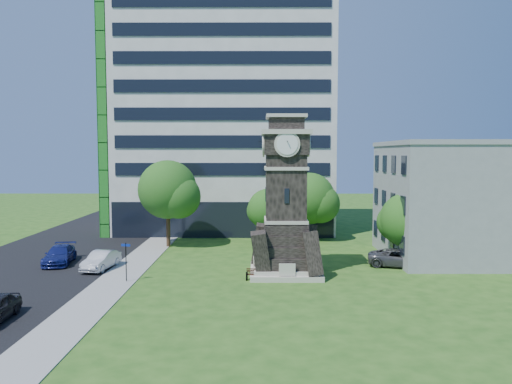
{
  "coord_description": "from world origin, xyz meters",
  "views": [
    {
      "loc": [
        0.85,
        -36.07,
        9.31
      ],
      "look_at": [
        0.71,
        6.59,
        6.02
      ],
      "focal_mm": 35.0,
      "sensor_mm": 36.0,
      "label": 1
    }
  ],
  "objects_px": {
    "car_east_lot": "(400,258)",
    "car_street_mid": "(101,260)",
    "clock_tower": "(286,206)",
    "park_bench": "(257,274)",
    "car_street_north": "(60,255)",
    "street_sign": "(126,257)"
  },
  "relations": [
    {
      "from": "car_street_north",
      "to": "car_east_lot",
      "type": "relative_size",
      "value": 0.99
    },
    {
      "from": "clock_tower",
      "to": "park_bench",
      "type": "bearing_deg",
      "value": -138.27
    },
    {
      "from": "car_street_mid",
      "to": "park_bench",
      "type": "bearing_deg",
      "value": -6.61
    },
    {
      "from": "car_street_north",
      "to": "car_street_mid",
      "type": "bearing_deg",
      "value": -34.97
    },
    {
      "from": "clock_tower",
      "to": "car_east_lot",
      "type": "bearing_deg",
      "value": 14.23
    },
    {
      "from": "park_bench",
      "to": "car_street_north",
      "type": "bearing_deg",
      "value": 174.4
    },
    {
      "from": "clock_tower",
      "to": "car_street_mid",
      "type": "distance_m",
      "value": 15.52
    },
    {
      "from": "car_street_mid",
      "to": "car_east_lot",
      "type": "distance_m",
      "value": 24.4
    },
    {
      "from": "car_street_mid",
      "to": "street_sign",
      "type": "distance_m",
      "value": 5.14
    },
    {
      "from": "car_east_lot",
      "to": "park_bench",
      "type": "relative_size",
      "value": 3.19
    },
    {
      "from": "car_street_north",
      "to": "park_bench",
      "type": "relative_size",
      "value": 3.15
    },
    {
      "from": "car_street_north",
      "to": "park_bench",
      "type": "height_order",
      "value": "car_street_north"
    },
    {
      "from": "clock_tower",
      "to": "street_sign",
      "type": "bearing_deg",
      "value": -168.03
    },
    {
      "from": "clock_tower",
      "to": "street_sign",
      "type": "height_order",
      "value": "clock_tower"
    },
    {
      "from": "clock_tower",
      "to": "car_street_north",
      "type": "height_order",
      "value": "clock_tower"
    },
    {
      "from": "park_bench",
      "to": "car_east_lot",
      "type": "bearing_deg",
      "value": 32.74
    },
    {
      "from": "car_street_north",
      "to": "street_sign",
      "type": "relative_size",
      "value": 1.8
    },
    {
      "from": "street_sign",
      "to": "car_street_north",
      "type": "bearing_deg",
      "value": 151.2
    },
    {
      "from": "car_east_lot",
      "to": "car_street_mid",
      "type": "bearing_deg",
      "value": 109.06
    },
    {
      "from": "street_sign",
      "to": "clock_tower",
      "type": "bearing_deg",
      "value": 22.8
    },
    {
      "from": "clock_tower",
      "to": "park_bench",
      "type": "distance_m",
      "value": 5.64
    },
    {
      "from": "park_bench",
      "to": "clock_tower",
      "type": "bearing_deg",
      "value": 54.11
    }
  ]
}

